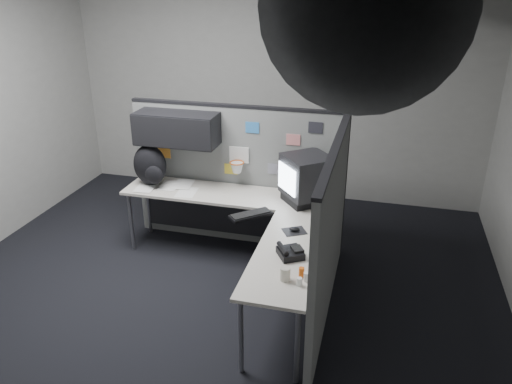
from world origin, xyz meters
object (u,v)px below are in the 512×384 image
(backpack, at_px, (150,166))
(phone, at_px, (290,252))
(monitor, at_px, (307,178))
(keyboard, at_px, (251,215))
(desk, at_px, (242,217))

(backpack, bearing_deg, phone, -52.75)
(monitor, distance_m, keyboard, 0.71)
(desk, bearing_deg, backpack, 165.79)
(desk, bearing_deg, phone, -51.93)
(monitor, height_order, keyboard, monitor)
(keyboard, distance_m, phone, 0.83)
(desk, relative_size, backpack, 4.99)
(phone, bearing_deg, keyboard, 107.47)
(desk, bearing_deg, monitor, 25.06)
(phone, distance_m, backpack, 2.14)
(keyboard, xyz_separation_m, phone, (0.52, -0.64, 0.02))
(keyboard, bearing_deg, phone, -48.89)
(monitor, height_order, phone, monitor)
(monitor, xyz_separation_m, phone, (0.05, -1.13, -0.22))
(monitor, relative_size, phone, 2.21)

